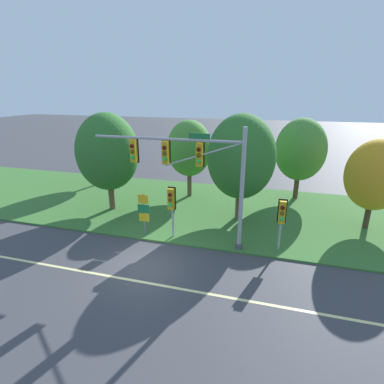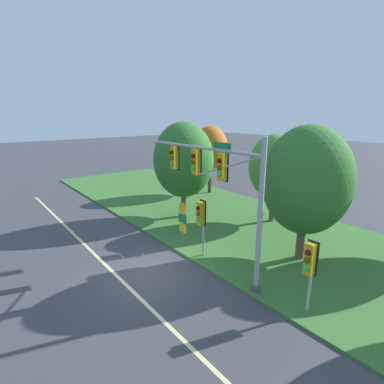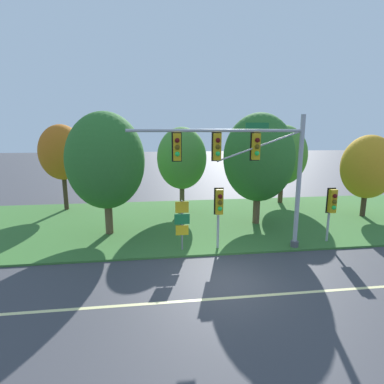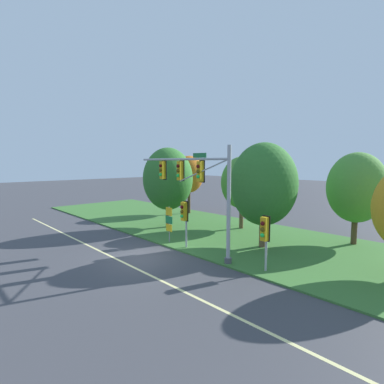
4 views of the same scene
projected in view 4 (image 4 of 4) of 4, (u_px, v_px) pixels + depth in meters
ground_plane at (141, 258)px, 17.91m from camera, size 160.00×160.00×0.00m
lane_stripe at (123, 262)px, 17.10m from camera, size 36.00×0.16×0.01m
grass_verge at (230, 234)px, 23.47m from camera, size 48.00×11.50×0.10m
traffic_signal_mast at (196, 181)px, 18.19m from camera, size 8.39×0.49×6.54m
pedestrian_signal_near_kerb at (184, 214)px, 19.47m from camera, size 0.46×0.55×3.09m
pedestrian_signal_further_along at (265, 232)px, 15.23m from camera, size 0.46×0.55×2.91m
route_sign_post at (169, 221)px, 20.96m from camera, size 0.75×0.08×2.50m
tree_nearest_road at (189, 174)px, 32.52m from camera, size 3.21×3.21×6.28m
tree_left_of_mast at (168, 179)px, 25.57m from camera, size 4.26×4.26×6.84m
tree_behind_signpost at (242, 183)px, 25.08m from camera, size 3.50×3.50×6.08m
tree_mid_verge at (264, 184)px, 19.52m from camera, size 4.34×4.34×6.89m
tree_tall_centre at (357, 188)px, 20.20m from camera, size 3.81×3.81×6.28m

